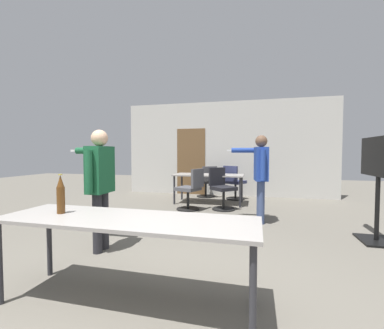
{
  "coord_description": "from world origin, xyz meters",
  "views": [
    {
      "loc": [
        0.91,
        -1.5,
        1.3
      ],
      "look_at": [
        -0.15,
        2.66,
        1.1
      ],
      "focal_mm": 24.0,
      "sensor_mm": 36.0,
      "label": 1
    }
  ],
  "objects_px": {
    "person_far_watching": "(260,170)",
    "office_chair_far_left": "(207,183)",
    "office_chair_near_pushed": "(191,191)",
    "person_right_polo": "(99,178)",
    "tv_screen": "(378,176)",
    "office_chair_side_rolled": "(234,184)",
    "beer_bottle": "(61,195)",
    "office_chair_mid_tucked": "(222,190)"
  },
  "relations": [
    {
      "from": "tv_screen",
      "to": "office_chair_side_rolled",
      "type": "height_order",
      "value": "tv_screen"
    },
    {
      "from": "tv_screen",
      "to": "office_chair_mid_tucked",
      "type": "distance_m",
      "value": 3.01
    },
    {
      "from": "office_chair_near_pushed",
      "to": "office_chair_mid_tucked",
      "type": "bearing_deg",
      "value": -47.88
    },
    {
      "from": "tv_screen",
      "to": "person_far_watching",
      "type": "distance_m",
      "value": 1.76
    },
    {
      "from": "person_far_watching",
      "to": "tv_screen",
      "type": "bearing_deg",
      "value": -118.85
    },
    {
      "from": "tv_screen",
      "to": "person_far_watching",
      "type": "bearing_deg",
      "value": -111.72
    },
    {
      "from": "office_chair_near_pushed",
      "to": "office_chair_side_rolled",
      "type": "bearing_deg",
      "value": -8.4
    },
    {
      "from": "tv_screen",
      "to": "office_chair_mid_tucked",
      "type": "xyz_separation_m",
      "value": [
        -2.48,
        1.63,
        -0.51
      ]
    },
    {
      "from": "office_chair_side_rolled",
      "to": "office_chair_far_left",
      "type": "bearing_deg",
      "value": -163.42
    },
    {
      "from": "tv_screen",
      "to": "person_far_watching",
      "type": "relative_size",
      "value": 0.95
    },
    {
      "from": "office_chair_near_pushed",
      "to": "beer_bottle",
      "type": "xyz_separation_m",
      "value": [
        -0.28,
        -3.63,
        0.47
      ]
    },
    {
      "from": "office_chair_far_left",
      "to": "office_chair_side_rolled",
      "type": "height_order",
      "value": "office_chair_side_rolled"
    },
    {
      "from": "person_far_watching",
      "to": "office_chair_far_left",
      "type": "height_order",
      "value": "person_far_watching"
    },
    {
      "from": "person_far_watching",
      "to": "office_chair_near_pushed",
      "type": "distance_m",
      "value": 1.74
    },
    {
      "from": "person_far_watching",
      "to": "office_chair_near_pushed",
      "type": "xyz_separation_m",
      "value": [
        -1.51,
        0.7,
        -0.54
      ]
    },
    {
      "from": "office_chair_near_pushed",
      "to": "person_right_polo",
      "type": "bearing_deg",
      "value": -172.35
    },
    {
      "from": "tv_screen",
      "to": "office_chair_mid_tucked",
      "type": "height_order",
      "value": "tv_screen"
    },
    {
      "from": "tv_screen",
      "to": "office_chair_near_pushed",
      "type": "distance_m",
      "value": 3.46
    },
    {
      "from": "office_chair_side_rolled",
      "to": "person_far_watching",
      "type": "bearing_deg",
      "value": -44.94
    },
    {
      "from": "person_far_watching",
      "to": "office_chair_mid_tucked",
      "type": "xyz_separation_m",
      "value": [
        -0.84,
        0.97,
        -0.53
      ]
    },
    {
      "from": "person_far_watching",
      "to": "office_chair_side_rolled",
      "type": "distance_m",
      "value": 2.42
    },
    {
      "from": "office_chair_near_pushed",
      "to": "tv_screen",
      "type": "bearing_deg",
      "value": -93.64
    },
    {
      "from": "tv_screen",
      "to": "person_right_polo",
      "type": "bearing_deg",
      "value": -70.9
    },
    {
      "from": "office_chair_near_pushed",
      "to": "office_chair_side_rolled",
      "type": "distance_m",
      "value": 1.78
    },
    {
      "from": "office_chair_far_left",
      "to": "beer_bottle",
      "type": "xyz_separation_m",
      "value": [
        -0.31,
        -5.37,
        0.49
      ]
    },
    {
      "from": "office_chair_far_left",
      "to": "beer_bottle",
      "type": "bearing_deg",
      "value": -130.29
    },
    {
      "from": "person_right_polo",
      "to": "office_chair_far_left",
      "type": "bearing_deg",
      "value": -8.53
    },
    {
      "from": "person_right_polo",
      "to": "office_chair_near_pushed",
      "type": "height_order",
      "value": "person_right_polo"
    },
    {
      "from": "office_chair_far_left",
      "to": "beer_bottle",
      "type": "relative_size",
      "value": 2.54
    },
    {
      "from": "person_right_polo",
      "to": "beer_bottle",
      "type": "height_order",
      "value": "person_right_polo"
    },
    {
      "from": "beer_bottle",
      "to": "person_right_polo",
      "type": "bearing_deg",
      "value": 105.68
    },
    {
      "from": "office_chair_near_pushed",
      "to": "person_far_watching",
      "type": "bearing_deg",
      "value": -95.25
    },
    {
      "from": "beer_bottle",
      "to": "office_chair_near_pushed",
      "type": "bearing_deg",
      "value": 85.65
    },
    {
      "from": "person_far_watching",
      "to": "office_chair_far_left",
      "type": "bearing_deg",
      "value": 23.99
    },
    {
      "from": "beer_bottle",
      "to": "office_chair_far_left",
      "type": "bearing_deg",
      "value": 86.68
    },
    {
      "from": "person_far_watching",
      "to": "beer_bottle",
      "type": "height_order",
      "value": "person_far_watching"
    },
    {
      "from": "office_chair_near_pushed",
      "to": "office_chair_mid_tucked",
      "type": "xyz_separation_m",
      "value": [
        0.66,
        0.28,
        0.01
      ]
    },
    {
      "from": "office_chair_mid_tucked",
      "to": "office_chair_side_rolled",
      "type": "distance_m",
      "value": 1.31
    },
    {
      "from": "person_right_polo",
      "to": "person_far_watching",
      "type": "xyz_separation_m",
      "value": [
        2.06,
        1.93,
        0.01
      ]
    },
    {
      "from": "person_right_polo",
      "to": "office_chair_side_rolled",
      "type": "distance_m",
      "value": 4.46
    },
    {
      "from": "person_far_watching",
      "to": "office_chair_far_left",
      "type": "relative_size",
      "value": 1.78
    },
    {
      "from": "office_chair_side_rolled",
      "to": "person_right_polo",
      "type": "bearing_deg",
      "value": -79.75
    }
  ]
}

